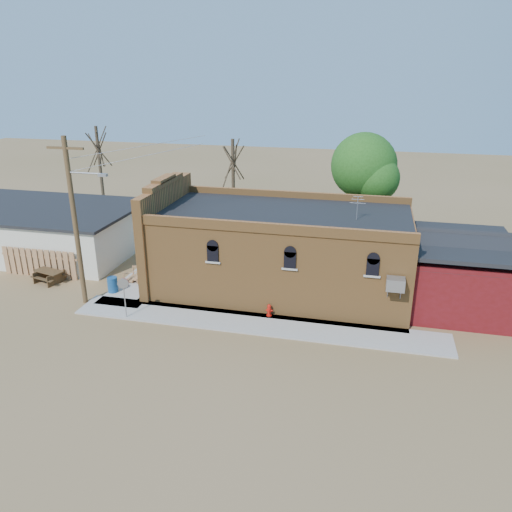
% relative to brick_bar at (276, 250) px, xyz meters
% --- Properties ---
extents(ground, '(120.00, 120.00, 0.00)m').
position_rel_brick_bar_xyz_m(ground, '(-1.64, -5.49, -2.34)').
color(ground, brown).
rests_on(ground, ground).
extents(sidewalk_south, '(19.00, 2.20, 0.08)m').
position_rel_brick_bar_xyz_m(sidewalk_south, '(-0.14, -4.59, -2.30)').
color(sidewalk_south, '#9E9991').
rests_on(sidewalk_south, ground).
extents(sidewalk_west, '(2.60, 10.00, 0.08)m').
position_rel_brick_bar_xyz_m(sidewalk_west, '(-7.94, 0.51, -2.30)').
color(sidewalk_west, '#9E9991').
rests_on(sidewalk_west, ground).
extents(brick_bar, '(16.40, 7.97, 6.30)m').
position_rel_brick_bar_xyz_m(brick_bar, '(0.00, 0.00, 0.00)').
color(brick_bar, '#A46932').
rests_on(brick_bar, ground).
extents(red_shed, '(5.40, 6.40, 4.30)m').
position_rel_brick_bar_xyz_m(red_shed, '(9.86, 0.01, -0.07)').
color(red_shed, '#560E0E').
rests_on(red_shed, ground).
extents(wood_fence, '(5.20, 0.10, 1.80)m').
position_rel_brick_bar_xyz_m(wood_fence, '(-14.44, -1.69, -1.44)').
color(wood_fence, '#8E5B40').
rests_on(wood_fence, ground).
extents(utility_pole, '(3.12, 0.26, 9.00)m').
position_rel_brick_bar_xyz_m(utility_pole, '(-9.79, -4.29, 2.43)').
color(utility_pole, '#48301D').
rests_on(utility_pole, ground).
extents(tree_bare_near, '(2.80, 2.80, 7.65)m').
position_rel_brick_bar_xyz_m(tree_bare_near, '(-4.64, 7.51, 3.62)').
color(tree_bare_near, '#453827').
rests_on(tree_bare_near, ground).
extents(tree_bare_far, '(2.80, 2.80, 8.16)m').
position_rel_brick_bar_xyz_m(tree_bare_far, '(-15.64, 8.51, 4.02)').
color(tree_bare_far, '#453827').
rests_on(tree_bare_far, ground).
extents(tree_leafy, '(4.40, 4.40, 8.15)m').
position_rel_brick_bar_xyz_m(tree_leafy, '(4.36, 8.01, 3.59)').
color(tree_leafy, '#453827').
rests_on(tree_leafy, ground).
extents(fire_hydrant, '(0.37, 0.35, 0.65)m').
position_rel_brick_bar_xyz_m(fire_hydrant, '(0.37, -3.70, -1.94)').
color(fire_hydrant, '#B6130A').
rests_on(fire_hydrant, sidewalk_south).
extents(stop_sign, '(0.55, 0.31, 2.18)m').
position_rel_brick_bar_xyz_m(stop_sign, '(-6.76, -5.49, -0.59)').
color(stop_sign, '#99999F').
rests_on(stop_sign, sidewalk_south).
extents(trash_barrel, '(0.73, 0.73, 0.88)m').
position_rel_brick_bar_xyz_m(trash_barrel, '(-8.94, -2.84, -1.82)').
color(trash_barrel, navy).
rests_on(trash_barrel, sidewalk_west).
extents(picnic_table, '(2.03, 1.72, 0.73)m').
position_rel_brick_bar_xyz_m(picnic_table, '(-13.42, -2.29, -1.86)').
color(picnic_table, '#45311B').
rests_on(picnic_table, ground).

